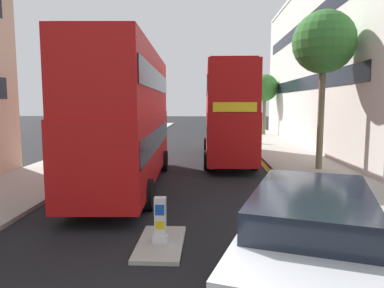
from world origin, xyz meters
The scene contains 13 objects.
sidewalk_right centered at (6.50, 16.00, 0.07)m, with size 4.00×80.00×0.14m, color #ADA89E.
sidewalk_left centered at (-6.50, 16.00, 0.07)m, with size 4.00×80.00×0.14m, color #ADA89E.
kerb_line_outer centered at (4.40, 14.00, 0.00)m, with size 0.10×56.00×0.01m, color yellow.
kerb_line_inner centered at (4.24, 14.00, 0.00)m, with size 0.10×56.00×0.01m, color yellow.
traffic_island centered at (0.00, 4.89, 0.05)m, with size 1.10×2.20×0.10m, color #ADA89E.
keep_left_bollard centered at (0.00, 4.89, 0.61)m, with size 0.36×0.28×1.11m.
double_decker_bus_away centered at (-2.17, 11.04, 3.03)m, with size 3.15×10.90×5.64m.
double_decker_bus_oncoming centered at (2.31, 18.17, 3.03)m, with size 2.88×10.83×5.64m.
taxi_minivan centered at (2.71, 1.85, 1.07)m, with size 3.22×5.15×2.12m.
pedestrian_far centered at (4.89, 26.31, 0.99)m, with size 0.34×0.22×1.62m.
street_tree_near centered at (7.14, 34.63, 5.03)m, with size 2.84×2.84×6.38m.
street_tree_mid centered at (6.83, 14.67, 6.38)m, with size 3.06×3.06×7.84m.
townhouse_terrace_right centered at (13.50, 25.48, 6.50)m, with size 10.08×28.00×13.00m.
Camera 1 is at (1.14, -3.36, 3.47)m, focal length 33.01 mm.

